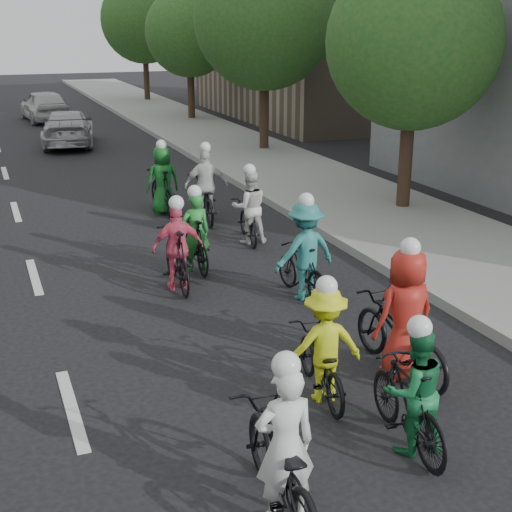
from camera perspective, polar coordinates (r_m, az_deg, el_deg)
ground at (r=8.98m, az=-14.52°, el=-11.76°), size 120.00×120.00×0.00m
sidewalk_right at (r=20.27m, az=4.52°, el=5.84°), size 4.00×80.00×0.15m
curb_right at (r=19.51m, az=-0.67°, el=5.46°), size 0.18×80.00×0.18m
bldg_se at (r=35.91m, az=6.57°, el=17.47°), size 10.00×14.00×8.00m
tree_r_0 at (r=17.25m, az=12.47°, el=16.37°), size 4.00×4.00×5.97m
tree_r_1 at (r=25.25m, az=0.68°, el=18.48°), size 4.80×4.80×6.93m
tree_r_2 at (r=33.76m, az=-5.35°, el=17.40°), size 4.00×4.00×5.97m
tree_r_3 at (r=42.47m, az=-8.97°, el=18.17°), size 4.80×4.80×6.93m
cyclist_0 at (r=6.80m, az=2.03°, el=-16.05°), size 0.80×1.97×1.71m
cyclist_1 at (r=7.90m, az=12.28°, el=-11.04°), size 0.73×1.69×1.57m
cyclist_2 at (r=8.73m, az=5.34°, el=-7.79°), size 1.00×1.67×1.60m
cyclist_3 at (r=12.29m, az=-6.33°, el=0.20°), size 0.90×1.83×1.66m
cyclist_4 at (r=9.40m, az=11.59°, el=-5.65°), size 0.88×2.00×1.89m
cyclist_5 at (r=13.21m, az=-4.92°, el=1.32°), size 0.54×1.66×1.62m
cyclist_6 at (r=14.84m, az=-0.59°, el=3.34°), size 0.82×1.67×1.67m
cyclist_7 at (r=11.77m, az=3.87°, el=-0.10°), size 1.13×1.57×1.81m
cyclist_8 at (r=16.48m, az=-4.05°, el=4.97°), size 1.05×2.01×1.85m
cyclist_9 at (r=17.28m, az=-7.49°, el=5.58°), size 0.82×1.83×1.78m
follow_car_lead at (r=27.79m, az=-14.83°, el=9.87°), size 2.47×4.69×1.30m
follow_car_trail at (r=35.07m, az=-16.58°, el=11.47°), size 2.13×4.41×1.45m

